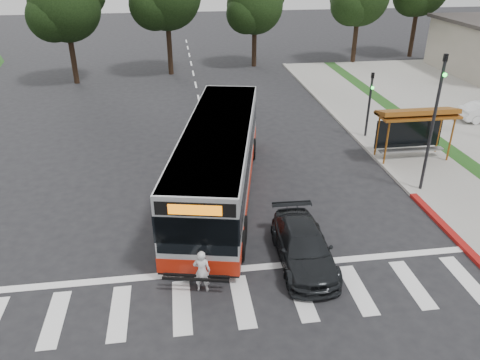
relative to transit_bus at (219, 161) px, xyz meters
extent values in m
plane|color=black|center=(-0.02, -2.55, -1.70)|extent=(140.00, 140.00, 0.00)
cube|color=gray|center=(10.98, 5.45, -1.64)|extent=(4.00, 40.00, 0.12)
cube|color=#9E9991|center=(8.98, 5.45, -1.63)|extent=(0.30, 40.00, 0.15)
cube|color=maroon|center=(8.98, -4.55, -1.63)|extent=(0.32, 6.00, 0.15)
cube|color=silver|center=(-0.02, -7.55, -1.70)|extent=(18.00, 2.60, 0.01)
cylinder|color=#935218|center=(8.98, 1.85, -0.43)|extent=(0.10, 0.10, 2.30)
cylinder|color=#935218|center=(12.58, 1.85, -0.43)|extent=(0.10, 0.10, 2.30)
cylinder|color=#935218|center=(8.98, 3.05, -0.43)|extent=(0.10, 0.10, 2.30)
cylinder|color=#935218|center=(12.58, 3.05, -0.43)|extent=(0.10, 0.10, 2.30)
cube|color=#935218|center=(10.78, 2.45, 0.87)|extent=(4.20, 1.60, 0.12)
cube|color=#935218|center=(10.78, 2.50, 1.02)|extent=(4.20, 1.32, 0.51)
cube|color=black|center=(10.78, 3.05, -0.38)|extent=(3.80, 0.06, 1.60)
cube|color=gray|center=(10.78, 2.45, -1.13)|extent=(3.60, 0.40, 0.08)
cylinder|color=black|center=(9.58, -1.05, 1.55)|extent=(0.14, 0.14, 6.50)
imported|color=black|center=(9.58, -1.05, 4.30)|extent=(0.16, 0.20, 1.00)
sphere|color=#19E533|center=(9.58, -1.23, 3.95)|extent=(0.18, 0.18, 0.18)
cylinder|color=black|center=(9.58, 5.95, 0.30)|extent=(0.14, 0.14, 4.00)
imported|color=black|center=(9.58, 5.95, 1.80)|extent=(0.16, 0.20, 1.00)
sphere|color=#19E533|center=(9.58, 5.77, 1.45)|extent=(0.18, 0.18, 0.18)
cylinder|color=black|center=(15.98, 25.45, 0.60)|extent=(0.44, 0.44, 4.40)
sphere|color=black|center=(15.00, 24.75, 3.90)|extent=(3.92, 3.92, 3.92)
cylinder|color=black|center=(22.98, 27.45, 0.72)|extent=(0.44, 0.44, 4.84)
cylinder|color=black|center=(-2.02, 23.45, 0.72)|extent=(0.44, 0.44, 4.84)
sphere|color=black|center=(-3.07, 22.70, 4.35)|extent=(4.20, 4.20, 4.20)
cylinder|color=black|center=(5.98, 25.45, 0.28)|extent=(0.44, 0.44, 3.96)
sphere|color=black|center=(5.98, 25.45, 3.88)|extent=(5.20, 5.20, 5.20)
sphere|color=black|center=(5.07, 24.80, 3.25)|extent=(3.64, 3.64, 3.64)
cylinder|color=black|center=(-10.02, 21.45, 0.50)|extent=(0.44, 0.44, 4.40)
sphere|color=black|center=(-10.02, 21.45, 4.50)|extent=(5.60, 5.60, 5.60)
sphere|color=black|center=(-11.00, 20.75, 3.80)|extent=(3.92, 3.92, 3.92)
imported|color=silver|center=(-1.28, -6.81, -0.90)|extent=(0.64, 0.48, 1.60)
imported|color=black|center=(2.52, -5.75, -1.03)|extent=(2.03, 4.71, 1.35)
camera|label=1|loc=(-1.79, -19.48, 8.89)|focal=35.00mm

